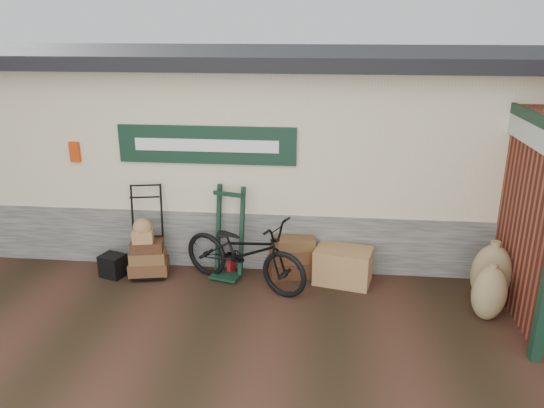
% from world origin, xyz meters
% --- Properties ---
extents(ground, '(80.00, 80.00, 0.00)m').
position_xyz_m(ground, '(0.00, 0.00, 0.00)').
color(ground, black).
rests_on(ground, ground).
extents(station_building, '(14.40, 4.10, 3.20)m').
position_xyz_m(station_building, '(-0.01, 2.74, 1.61)').
color(station_building, '#4C4C47').
rests_on(station_building, ground).
extents(porter_trolley, '(0.78, 0.64, 1.38)m').
position_xyz_m(porter_trolley, '(-1.20, 0.71, 0.69)').
color(porter_trolley, black).
rests_on(porter_trolley, ground).
extents(green_barrow, '(0.59, 0.54, 1.37)m').
position_xyz_m(green_barrow, '(0.03, 0.74, 0.69)').
color(green_barrow, black).
rests_on(green_barrow, ground).
extents(suitcase_stack, '(0.79, 0.61, 0.62)m').
position_xyz_m(suitcase_stack, '(0.97, 0.85, 0.31)').
color(suitcase_stack, '#331810').
rests_on(suitcase_stack, ground).
extents(wicker_hamper, '(0.89, 0.68, 0.52)m').
position_xyz_m(wicker_hamper, '(1.72, 0.69, 0.26)').
color(wicker_hamper, brown).
rests_on(wicker_hamper, ground).
extents(black_trunk, '(0.41, 0.38, 0.34)m').
position_xyz_m(black_trunk, '(-1.71, 0.54, 0.17)').
color(black_trunk, black).
rests_on(black_trunk, ground).
extents(bicycle, '(1.46, 2.13, 1.17)m').
position_xyz_m(bicycle, '(0.30, 0.45, 0.59)').
color(bicycle, black).
rests_on(bicycle, ground).
extents(burlap_sack_left, '(0.58, 0.51, 0.85)m').
position_xyz_m(burlap_sack_left, '(3.68, 0.28, 0.42)').
color(burlap_sack_left, olive).
rests_on(burlap_sack_left, ground).
extents(burlap_sack_right, '(0.59, 0.55, 0.74)m').
position_xyz_m(burlap_sack_right, '(3.54, -0.15, 0.37)').
color(burlap_sack_right, olive).
rests_on(burlap_sack_right, ground).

